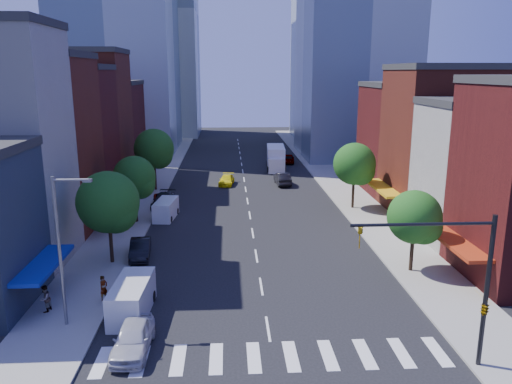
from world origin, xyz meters
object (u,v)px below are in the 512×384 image
Objects in this scene: pedestrian_far at (45,299)px; taxi at (227,180)px; cargo_van_near at (131,299)px; pedestrian_near at (104,288)px; cargo_van_far at (166,210)px; box_truck at (276,159)px; traffic_car_oncoming at (282,179)px; parked_car_front at (133,338)px; traffic_car_far at (289,158)px; parked_car_second at (140,249)px; parked_car_rear at (164,201)px; parked_car_third at (164,200)px.

taxi is at bearing 176.34° from pedestrian_far.
pedestrian_near is (-2.16, 1.92, -0.08)m from cargo_van_near.
taxi is 2.56× the size of pedestrian_far.
cargo_van_far is 0.53× the size of box_truck.
box_truck is (0.14, 10.90, 0.84)m from traffic_car_oncoming.
cargo_van_far reaches higher than parked_car_front.
traffic_car_far is 0.52× the size of box_truck.
parked_car_second is at bearing 57.59° from traffic_car_oncoming.
pedestrian_far is (-4.28, -25.13, 0.25)m from parked_car_rear.
cargo_van_near reaches higher than pedestrian_near.
cargo_van_far is at bearing -179.97° from pedestrian_far.
pedestrian_far is at bearing -119.59° from parked_car_second.
box_truck is (-2.63, -5.20, 0.88)m from traffic_car_far.
traffic_car_far is (10.28, 15.82, 0.14)m from taxi.
parked_car_third is at bearing 95.23° from cargo_van_near.
cargo_van_near reaches higher than cargo_van_far.
pedestrian_far is (-4.28, -9.60, 0.28)m from parked_car_second.
parked_car_front is 0.53× the size of box_truck.
cargo_van_far reaches higher than pedestrian_far.
parked_car_rear is at bearing 95.23° from parked_car_front.
cargo_van_near reaches higher than parked_car_third.
parked_car_rear is at bearing 106.08° from cargo_van_far.
box_truck is at bearing 68.30° from cargo_van_far.
parked_car_second is 15.85m from parked_car_third.
traffic_car_far is (2.78, 16.10, -0.04)m from traffic_car_oncoming.
parked_car_second is 0.86× the size of cargo_van_near.
traffic_car_oncoming is (14.55, 26.27, 0.09)m from parked_car_second.
traffic_car_far is at bearing 66.54° from box_truck.
pedestrian_far reaches higher than pedestrian_near.
parked_car_second is 1.01× the size of taxi.
parked_car_front is 1.05× the size of parked_car_second.
parked_car_front is 53.02m from box_truck.
traffic_car_oncoming is (13.79, 15.20, -0.13)m from cargo_van_far.
traffic_car_oncoming is 40.51m from pedestrian_far.
traffic_car_oncoming is (7.50, -0.28, 0.18)m from taxi.
pedestrian_near is at bearing 117.46° from parked_car_front.
parked_car_second is 15.54m from parked_car_rear.
cargo_van_near is 21.16m from cargo_van_far.
traffic_car_far is at bearing 76.27° from parked_car_front.
parked_car_rear reaches higher than parked_car_third.
taxi is 35.63m from pedestrian_near.
traffic_car_oncoming is at bearing 27.98° from parked_car_third.
parked_car_third is at bearing 28.51° from pedestrian_near.
cargo_van_far is (-0.40, 21.16, -0.12)m from cargo_van_near.
pedestrian_near is at bearing -105.70° from box_truck.
traffic_car_far is (17.33, 26.83, 0.02)m from parked_car_rear.
parked_car_third is 2.92× the size of pedestrian_far.
pedestrian_near is at bearing 77.66° from traffic_car_far.
box_truck is at bearing 76.69° from cargo_van_near.
parked_car_rear is 25.49m from pedestrian_far.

